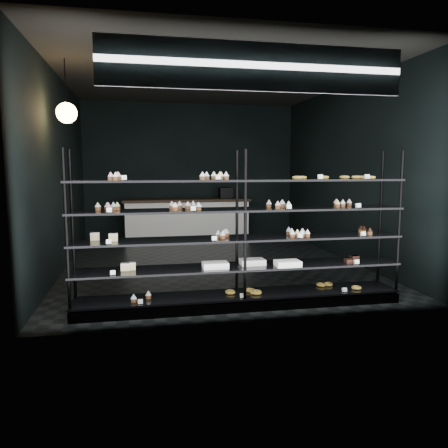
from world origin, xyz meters
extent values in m
cube|color=black|center=(0.00, 0.00, 0.01)|extent=(5.00, 6.00, 0.01)
cube|color=black|center=(0.00, 0.00, 3.20)|extent=(5.00, 6.00, 0.01)
cube|color=black|center=(0.00, 3.00, 1.60)|extent=(5.00, 0.01, 3.20)
cube|color=black|center=(0.00, -3.00, 1.60)|extent=(5.00, 0.01, 3.20)
cube|color=black|center=(-2.50, 0.00, 1.60)|extent=(0.01, 6.00, 3.20)
cube|color=black|center=(2.50, 0.00, 1.60)|extent=(0.01, 6.00, 3.20)
cube|color=black|center=(-0.05, -2.45, 0.06)|extent=(4.00, 0.50, 0.12)
cylinder|color=black|center=(-2.02, -2.67, 0.99)|extent=(0.04, 0.04, 1.85)
cylinder|color=black|center=(-2.02, -2.23, 0.99)|extent=(0.04, 0.04, 1.85)
cylinder|color=black|center=(-0.05, -2.67, 0.99)|extent=(0.04, 0.04, 1.85)
cylinder|color=black|center=(-0.05, -2.23, 0.99)|extent=(0.04, 0.04, 1.85)
cylinder|color=black|center=(1.92, -2.67, 0.99)|extent=(0.04, 0.04, 1.85)
cylinder|color=black|center=(1.92, -2.23, 0.99)|extent=(0.04, 0.04, 1.85)
cube|color=black|center=(-0.05, -2.45, 0.15)|extent=(4.00, 0.50, 0.03)
cube|color=black|center=(-0.05, -2.45, 0.50)|extent=(4.00, 0.50, 0.02)
cube|color=black|center=(-0.05, -2.45, 0.85)|extent=(4.00, 0.50, 0.02)
cube|color=black|center=(-0.05, -2.45, 1.20)|extent=(4.00, 0.50, 0.02)
cube|color=black|center=(-0.05, -2.45, 1.55)|extent=(4.00, 0.50, 0.02)
cube|color=white|center=(-1.44, -2.63, 1.59)|extent=(0.06, 0.04, 0.06)
cube|color=white|center=(-0.35, -2.63, 1.59)|extent=(0.06, 0.04, 0.06)
cube|color=white|center=(0.85, -2.63, 1.59)|extent=(0.05, 0.04, 0.06)
cube|color=white|center=(1.46, -2.63, 1.59)|extent=(0.06, 0.04, 0.06)
cube|color=white|center=(-1.61, -2.63, 1.24)|extent=(0.06, 0.04, 0.06)
cube|color=white|center=(-0.69, -2.63, 1.24)|extent=(0.05, 0.04, 0.06)
cube|color=white|center=(0.50, -2.63, 1.24)|extent=(0.05, 0.04, 0.06)
cube|color=white|center=(1.34, -2.63, 1.24)|extent=(0.06, 0.04, 0.06)
cube|color=white|center=(-1.59, -2.63, 0.89)|extent=(0.06, 0.04, 0.06)
cube|color=white|center=(-0.38, -2.63, 0.89)|extent=(0.06, 0.04, 0.06)
cube|color=white|center=(0.63, -2.63, 0.89)|extent=(0.05, 0.04, 0.06)
cube|color=white|center=(1.48, -2.63, 0.89)|extent=(0.06, 0.04, 0.06)
cube|color=white|center=(-1.51, -2.63, 0.54)|extent=(0.06, 0.04, 0.06)
cube|color=white|center=(1.43, -2.63, 0.54)|extent=(0.06, 0.04, 0.06)
cube|color=white|center=(-1.25, -2.63, 0.19)|extent=(0.06, 0.04, 0.06)
cube|color=white|center=(-0.02, -2.63, 0.19)|extent=(0.05, 0.04, 0.06)
cube|color=white|center=(1.26, -2.63, 0.19)|extent=(0.06, 0.04, 0.06)
cube|color=#0C0B39|center=(0.00, -2.92, 2.75)|extent=(3.20, 0.04, 0.45)
cube|color=white|center=(0.00, -2.94, 2.75)|extent=(3.30, 0.02, 0.50)
cylinder|color=black|center=(-2.20, -1.04, 2.89)|extent=(0.01, 0.01, 0.59)
sphere|color=#FFB259|center=(-2.20, -1.04, 2.45)|extent=(0.28, 0.28, 0.28)
cube|color=white|center=(-0.17, 2.50, 0.46)|extent=(2.80, 0.60, 0.92)
cube|color=black|center=(-0.17, 2.50, 0.95)|extent=(2.91, 0.65, 0.06)
cube|color=black|center=(0.75, 2.50, 1.10)|extent=(0.30, 0.30, 0.25)
camera|label=1|loc=(-1.24, -7.52, 1.71)|focal=35.00mm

